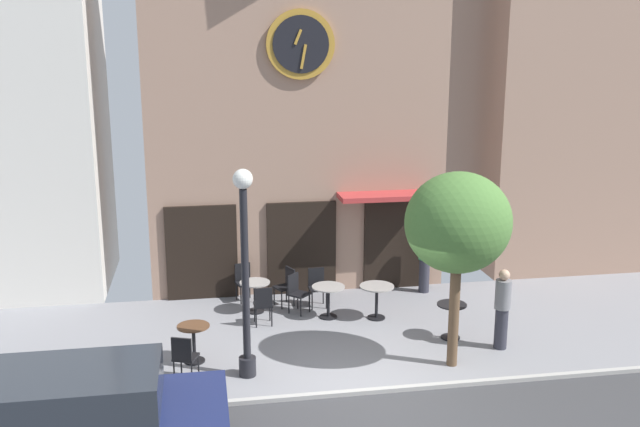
{
  "coord_description": "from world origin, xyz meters",
  "views": [
    {
      "loc": [
        -2.92,
        -11.21,
        6.06
      ],
      "look_at": [
        -0.55,
        2.73,
        2.65
      ],
      "focal_mm": 40.06,
      "sensor_mm": 36.0,
      "label": 1
    }
  ],
  "objects_px": {
    "cafe_table_leftmost": "(377,294)",
    "cafe_chair_corner": "(317,284)",
    "cafe_table_rightmost": "(194,338)",
    "cafe_table_near_door": "(255,291)",
    "street_lamp": "(245,274)",
    "cafe_chair_facing_street": "(184,355)",
    "cafe_chair_right_end": "(263,303)",
    "cafe_chair_mid_row": "(244,279)",
    "cafe_table_center_left": "(328,295)",
    "street_tree": "(458,224)",
    "pedestrian_grey": "(502,308)",
    "cafe_table_center": "(451,316)",
    "cafe_chair_left_end": "(287,283)",
    "parked_car_navy": "(77,422)",
    "pedestrian_green": "(425,259)",
    "cafe_chair_near_tree": "(296,290)"
  },
  "relations": [
    {
      "from": "street_lamp",
      "to": "cafe_table_leftmost",
      "type": "relative_size",
      "value": 5.06
    },
    {
      "from": "cafe_table_center",
      "to": "cafe_chair_corner",
      "type": "relative_size",
      "value": 0.85
    },
    {
      "from": "cafe_chair_right_end",
      "to": "cafe_chair_left_end",
      "type": "xyz_separation_m",
      "value": [
        0.66,
        1.18,
        0.0
      ]
    },
    {
      "from": "cafe_table_center_left",
      "to": "cafe_chair_left_end",
      "type": "height_order",
      "value": "cafe_chair_left_end"
    },
    {
      "from": "cafe_table_rightmost",
      "to": "cafe_table_near_door",
      "type": "distance_m",
      "value": 2.8
    },
    {
      "from": "street_lamp",
      "to": "cafe_chair_left_end",
      "type": "bearing_deg",
      "value": 71.54
    },
    {
      "from": "cafe_chair_facing_street",
      "to": "cafe_chair_left_end",
      "type": "xyz_separation_m",
      "value": [
        2.33,
        3.6,
        0.0
      ]
    },
    {
      "from": "cafe_chair_corner",
      "to": "parked_car_navy",
      "type": "height_order",
      "value": "parked_car_navy"
    },
    {
      "from": "cafe_chair_right_end",
      "to": "cafe_table_near_door",
      "type": "bearing_deg",
      "value": 97.67
    },
    {
      "from": "cafe_chair_left_end",
      "to": "cafe_chair_mid_row",
      "type": "distance_m",
      "value": 1.09
    },
    {
      "from": "cafe_table_rightmost",
      "to": "street_tree",
      "type": "bearing_deg",
      "value": -11.23
    },
    {
      "from": "cafe_table_near_door",
      "to": "cafe_chair_corner",
      "type": "relative_size",
      "value": 0.81
    },
    {
      "from": "cafe_table_leftmost",
      "to": "street_tree",
      "type": "bearing_deg",
      "value": -71.51
    },
    {
      "from": "pedestrian_grey",
      "to": "cafe_table_center",
      "type": "bearing_deg",
      "value": 142.02
    },
    {
      "from": "cafe_table_center",
      "to": "pedestrian_grey",
      "type": "distance_m",
      "value": 1.1
    },
    {
      "from": "cafe_table_leftmost",
      "to": "cafe_chair_near_tree",
      "type": "bearing_deg",
      "value": 158.41
    },
    {
      "from": "street_lamp",
      "to": "parked_car_navy",
      "type": "height_order",
      "value": "street_lamp"
    },
    {
      "from": "street_tree",
      "to": "cafe_table_rightmost",
      "type": "relative_size",
      "value": 5.04
    },
    {
      "from": "cafe_table_center_left",
      "to": "parked_car_navy",
      "type": "height_order",
      "value": "parked_car_navy"
    },
    {
      "from": "cafe_table_center",
      "to": "cafe_chair_left_end",
      "type": "xyz_separation_m",
      "value": [
        -3.15,
        2.52,
        0.03
      ]
    },
    {
      "from": "cafe_table_center",
      "to": "parked_car_navy",
      "type": "xyz_separation_m",
      "value": [
        -6.94,
        -3.63,
        0.26
      ]
    },
    {
      "from": "cafe_table_leftmost",
      "to": "cafe_chair_corner",
      "type": "bearing_deg",
      "value": 139.32
    },
    {
      "from": "cafe_chair_mid_row",
      "to": "cafe_chair_corner",
      "type": "xyz_separation_m",
      "value": [
        1.67,
        -0.65,
        0.0
      ]
    },
    {
      "from": "cafe_table_center_left",
      "to": "cafe_chair_left_end",
      "type": "distance_m",
      "value": 1.25
    },
    {
      "from": "cafe_chair_right_end",
      "to": "cafe_chair_mid_row",
      "type": "distance_m",
      "value": 1.7
    },
    {
      "from": "cafe_chair_near_tree",
      "to": "cafe_chair_mid_row",
      "type": "bearing_deg",
      "value": 138.84
    },
    {
      "from": "cafe_table_near_door",
      "to": "cafe_table_center_left",
      "type": "distance_m",
      "value": 1.71
    },
    {
      "from": "parked_car_navy",
      "to": "cafe_chair_near_tree",
      "type": "bearing_deg",
      "value": 55.09
    },
    {
      "from": "street_tree",
      "to": "cafe_chair_corner",
      "type": "height_order",
      "value": "street_tree"
    },
    {
      "from": "cafe_table_near_door",
      "to": "pedestrian_green",
      "type": "xyz_separation_m",
      "value": [
        4.25,
        0.66,
        0.35
      ]
    },
    {
      "from": "street_lamp",
      "to": "cafe_table_center",
      "type": "relative_size",
      "value": 5.14
    },
    {
      "from": "cafe_table_center",
      "to": "cafe_chair_mid_row",
      "type": "xyz_separation_m",
      "value": [
        -4.12,
        3.01,
        0.03
      ]
    },
    {
      "from": "cafe_chair_mid_row",
      "to": "cafe_chair_left_end",
      "type": "bearing_deg",
      "value": -26.6
    },
    {
      "from": "cafe_table_rightmost",
      "to": "cafe_chair_left_end",
      "type": "bearing_deg",
      "value": 52.1
    },
    {
      "from": "cafe_chair_facing_street",
      "to": "pedestrian_green",
      "type": "height_order",
      "value": "pedestrian_green"
    },
    {
      "from": "street_tree",
      "to": "cafe_chair_facing_street",
      "type": "xyz_separation_m",
      "value": [
        -5.06,
        0.14,
        -2.28
      ]
    },
    {
      "from": "street_tree",
      "to": "cafe_table_center",
      "type": "distance_m",
      "value": 2.64
    },
    {
      "from": "cafe_chair_mid_row",
      "to": "cafe_chair_corner",
      "type": "distance_m",
      "value": 1.79
    },
    {
      "from": "cafe_table_center_left",
      "to": "cafe_chair_right_end",
      "type": "distance_m",
      "value": 1.5
    },
    {
      "from": "cafe_table_near_door",
      "to": "street_lamp",
      "type": "bearing_deg",
      "value": -97.14
    },
    {
      "from": "street_lamp",
      "to": "cafe_table_leftmost",
      "type": "bearing_deg",
      "value": 37.55
    },
    {
      "from": "street_lamp",
      "to": "cafe_chair_mid_row",
      "type": "relative_size",
      "value": 4.34
    },
    {
      "from": "cafe_chair_facing_street",
      "to": "cafe_chair_right_end",
      "type": "bearing_deg",
      "value": 55.52
    },
    {
      "from": "street_tree",
      "to": "cafe_chair_near_tree",
      "type": "xyz_separation_m",
      "value": [
        -2.58,
        3.24,
        -2.28
      ]
    },
    {
      "from": "street_tree",
      "to": "cafe_table_near_door",
      "type": "bearing_deg",
      "value": 135.86
    },
    {
      "from": "cafe_chair_left_end",
      "to": "cafe_chair_mid_row",
      "type": "xyz_separation_m",
      "value": [
        -0.98,
        0.49,
        0.0
      ]
    },
    {
      "from": "street_lamp",
      "to": "cafe_table_center",
      "type": "height_order",
      "value": "street_lamp"
    },
    {
      "from": "cafe_chair_facing_street",
      "to": "cafe_table_center",
      "type": "bearing_deg",
      "value": 11.2
    },
    {
      "from": "cafe_chair_right_end",
      "to": "pedestrian_grey",
      "type": "bearing_deg",
      "value": -23.14
    },
    {
      "from": "street_tree",
      "to": "pedestrian_grey",
      "type": "xyz_separation_m",
      "value": [
        1.24,
        0.58,
        -1.95
      ]
    }
  ]
}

